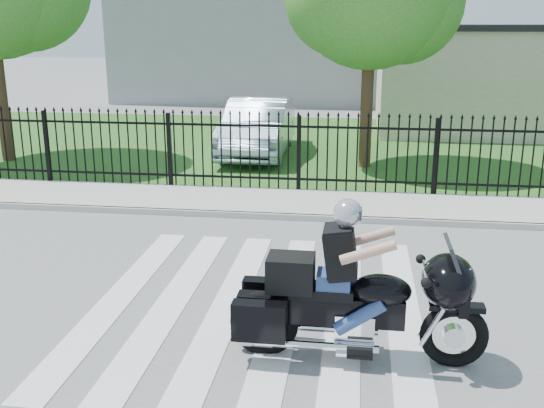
# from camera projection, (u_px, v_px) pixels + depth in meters

# --- Properties ---
(ground) EXTENTS (120.00, 120.00, 0.00)m
(ground) POSITION_uv_depth(u_px,v_px,m) (257.00, 305.00, 8.84)
(ground) COLOR slate
(ground) RESTS_ON ground
(crosswalk) EXTENTS (5.00, 5.50, 0.01)m
(crosswalk) POSITION_uv_depth(u_px,v_px,m) (257.00, 305.00, 8.83)
(crosswalk) COLOR silver
(crosswalk) RESTS_ON ground
(sidewalk) EXTENTS (40.00, 2.00, 0.12)m
(sidewalk) POSITION_uv_depth(u_px,v_px,m) (294.00, 203.00, 13.58)
(sidewalk) COLOR #ADAAA3
(sidewalk) RESTS_ON ground
(curb) EXTENTS (40.00, 0.12, 0.12)m
(curb) POSITION_uv_depth(u_px,v_px,m) (289.00, 217.00, 12.63)
(curb) COLOR #ADAAA3
(curb) RESTS_ON ground
(grass_strip) EXTENTS (40.00, 12.00, 0.02)m
(grass_strip) POSITION_uv_depth(u_px,v_px,m) (316.00, 145.00, 20.26)
(grass_strip) COLOR #25551D
(grass_strip) RESTS_ON ground
(iron_fence) EXTENTS (26.00, 0.04, 1.80)m
(iron_fence) POSITION_uv_depth(u_px,v_px,m) (299.00, 155.00, 14.30)
(iron_fence) COLOR black
(iron_fence) RESTS_ON ground
(building_low) EXTENTS (10.00, 6.00, 3.50)m
(building_low) POSITION_uv_depth(u_px,v_px,m) (521.00, 81.00, 22.68)
(building_low) COLOR beige
(building_low) RESTS_ON ground
(building_low_roof) EXTENTS (10.20, 6.20, 0.20)m
(building_low_roof) POSITION_uv_depth(u_px,v_px,m) (527.00, 28.00, 22.17)
(building_low_roof) COLOR black
(building_low_roof) RESTS_ON building_low
(motorcycle_rider) EXTENTS (2.98, 0.88, 1.97)m
(motorcycle_rider) POSITION_uv_depth(u_px,v_px,m) (350.00, 294.00, 7.24)
(motorcycle_rider) COLOR black
(motorcycle_rider) RESTS_ON ground
(parked_car) EXTENTS (1.79, 4.99, 1.64)m
(parked_car) POSITION_uv_depth(u_px,v_px,m) (258.00, 127.00, 18.56)
(parked_car) COLOR #9CB2C4
(parked_car) RESTS_ON grass_strip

